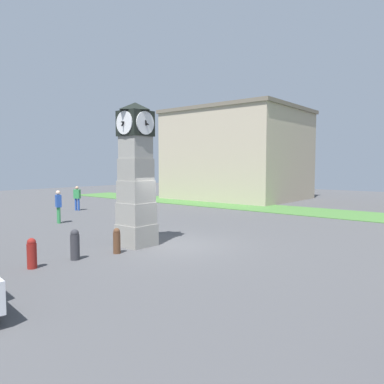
# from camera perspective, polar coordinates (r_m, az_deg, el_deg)

# --- Properties ---
(ground_plane) EXTENTS (69.92, 69.92, 0.00)m
(ground_plane) POSITION_cam_1_polar(r_m,az_deg,el_deg) (13.92, -3.23, -8.11)
(ground_plane) COLOR #4C4C4F
(clock_tower) EXTENTS (1.37, 1.28, 5.18)m
(clock_tower) POSITION_cam_1_polar(r_m,az_deg,el_deg) (13.70, -8.53, 2.07)
(clock_tower) COLOR gray
(clock_tower) RESTS_ON ground_plane
(bollard_near_tower) EXTENTS (0.24, 0.24, 0.86)m
(bollard_near_tower) POSITION_cam_1_polar(r_m,az_deg,el_deg) (12.82, -11.39, -7.27)
(bollard_near_tower) COLOR brown
(bollard_near_tower) RESTS_ON ground_plane
(bollard_mid_row) EXTENTS (0.28, 0.28, 0.96)m
(bollard_mid_row) POSITION_cam_1_polar(r_m,az_deg,el_deg) (12.29, -17.41, -7.62)
(bollard_mid_row) COLOR #333338
(bollard_mid_row) RESTS_ON ground_plane
(bollard_far_row) EXTENTS (0.27, 0.27, 0.88)m
(bollard_far_row) POSITION_cam_1_polar(r_m,az_deg,el_deg) (11.72, -23.23, -8.55)
(bollard_far_row) COLOR maroon
(bollard_far_row) RESTS_ON ground_plane
(pedestrian_near_bench) EXTENTS (0.46, 0.36, 1.67)m
(pedestrian_near_bench) POSITION_cam_1_polar(r_m,az_deg,el_deg) (20.10, -19.69, -1.81)
(pedestrian_near_bench) COLOR #338C4C
(pedestrian_near_bench) RESTS_ON ground_plane
(pedestrian_crossing_lot) EXTENTS (0.46, 0.39, 1.58)m
(pedestrian_crossing_lot) POSITION_cam_1_polar(r_m,az_deg,el_deg) (25.40, -17.10, -0.69)
(pedestrian_crossing_lot) COLOR #264CA5
(pedestrian_crossing_lot) RESTS_ON ground_plane
(pedestrian_by_cars) EXTENTS (0.46, 0.45, 1.68)m
(pedestrian_by_cars) POSITION_cam_1_polar(r_m,az_deg,el_deg) (29.56, -6.69, 0.25)
(pedestrian_by_cars) COLOR gold
(pedestrian_by_cars) RESTS_ON ground_plane
(street_lamp_near_road) EXTENTS (0.50, 0.24, 5.25)m
(street_lamp_near_road) POSITION_cam_1_polar(r_m,az_deg,el_deg) (33.59, -0.55, 4.39)
(street_lamp_near_road) COLOR #333338
(street_lamp_near_road) RESTS_ON ground_plane
(warehouse_blue_far) EXTENTS (10.85, 9.43, 7.70)m
(warehouse_blue_far) POSITION_cam_1_polar(r_m,az_deg,el_deg) (33.27, 6.94, 5.67)
(warehouse_blue_far) COLOR #B7A88E
(warehouse_blue_far) RESTS_ON ground_plane
(grass_verge_far) EXTENTS (41.95, 4.28, 0.04)m
(grass_verge_far) POSITION_cam_1_polar(r_m,az_deg,el_deg) (25.55, 13.42, -2.56)
(grass_verge_far) COLOR #477A38
(grass_verge_far) RESTS_ON ground_plane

